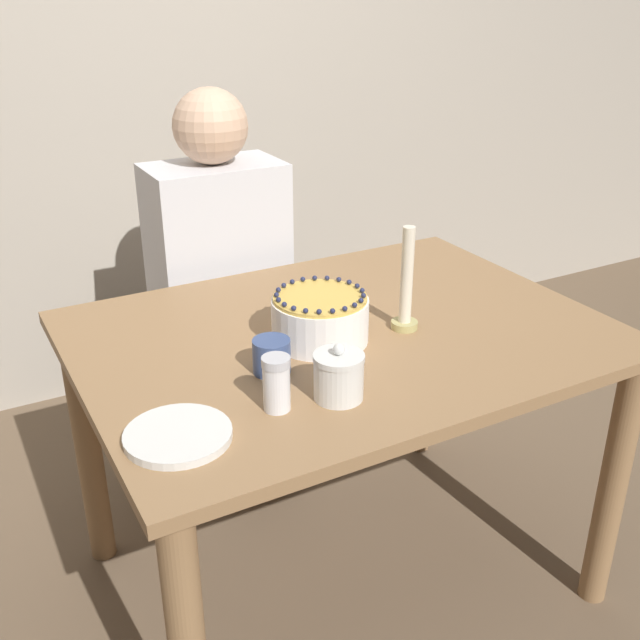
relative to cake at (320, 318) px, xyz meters
The scene contains 10 objects.
ground_plane 0.82m from the cake, 16.22° to the left, with size 12.00×12.00×0.00m, color brown.
wall_behind 1.50m from the cake, 87.03° to the left, with size 8.00×0.05×2.60m.
dining_table 0.20m from the cake, 16.22° to the left, with size 1.24×0.92×0.76m.
cake is the anchor object (origin of this frame).
sugar_bowl 0.26m from the cake, 110.72° to the right, with size 0.10×0.10×0.12m.
sugar_shaker 0.31m from the cake, 134.29° to the right, with size 0.06×0.06×0.11m.
plate_stack 0.49m from the cake, 151.29° to the right, with size 0.20×0.20×0.02m.
candle 0.22m from the cake, 11.03° to the right, with size 0.06×0.06×0.25m.
cup 0.19m from the cake, 152.69° to the right, with size 0.08×0.08×0.08m.
person_man_blue_shirt 0.73m from the cake, 88.49° to the left, with size 0.40×0.34×1.25m.
Camera 1 is at (-0.83, -1.39, 1.53)m, focal length 42.00 mm.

